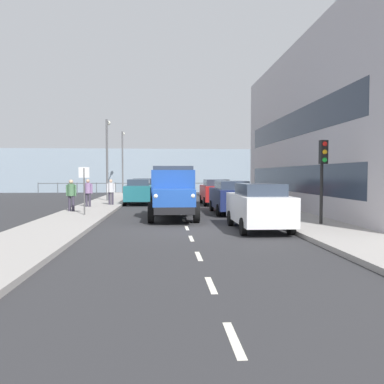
{
  "coord_description": "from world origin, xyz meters",
  "views": [
    {
      "loc": [
        0.85,
        14.46,
        2.05
      ],
      "look_at": [
        -0.63,
        -6.35,
        1.11
      ],
      "focal_mm": 36.35,
      "sensor_mm": 36.0,
      "label": 1
    }
  ],
  "objects_px": {
    "street_sign": "(84,182)",
    "car_black_oppositeside_1": "(143,188)",
    "truck_vintage_blue": "(173,194)",
    "car_navy_kerbside_1": "(230,196)",
    "car_white_kerbside_near": "(258,206)",
    "car_red_kerbside_2": "(216,192)",
    "car_teal_oppositeside_0": "(139,191)",
    "pedestrian_by_lamp": "(71,193)",
    "traffic_light_near": "(323,163)",
    "lamp_post_promenade": "(107,152)",
    "pedestrian_couple_a": "(88,191)",
    "pedestrian_strolling": "(111,190)",
    "lamp_post_far": "(123,156)"
  },
  "relations": [
    {
      "from": "street_sign",
      "to": "car_black_oppositeside_1",
      "type": "bearing_deg",
      "value": -98.41
    },
    {
      "from": "car_teal_oppositeside_0",
      "to": "pedestrian_couple_a",
      "type": "height_order",
      "value": "pedestrian_couple_a"
    },
    {
      "from": "pedestrian_strolling",
      "to": "lamp_post_far",
      "type": "distance_m",
      "value": 15.74
    },
    {
      "from": "car_white_kerbside_near",
      "to": "car_black_oppositeside_1",
      "type": "relative_size",
      "value": 1.03
    },
    {
      "from": "car_navy_kerbside_1",
      "to": "street_sign",
      "type": "xyz_separation_m",
      "value": [
        7.24,
        1.55,
        0.79
      ]
    },
    {
      "from": "traffic_light_near",
      "to": "lamp_post_promenade",
      "type": "xyz_separation_m",
      "value": [
        10.2,
        -14.53,
        1.24
      ]
    },
    {
      "from": "car_red_kerbside_2",
      "to": "car_white_kerbside_near",
      "type": "bearing_deg",
      "value": 90.0
    },
    {
      "from": "truck_vintage_blue",
      "to": "street_sign",
      "type": "xyz_separation_m",
      "value": [
        4.17,
        -0.91,
        0.5
      ]
    },
    {
      "from": "car_teal_oppositeside_0",
      "to": "car_white_kerbside_near",
      "type": "bearing_deg",
      "value": 112.21
    },
    {
      "from": "lamp_post_promenade",
      "to": "lamp_post_far",
      "type": "xyz_separation_m",
      "value": [
        0.07,
        -11.23,
        0.19
      ]
    },
    {
      "from": "car_white_kerbside_near",
      "to": "street_sign",
      "type": "xyz_separation_m",
      "value": [
        7.24,
        -4.54,
        0.79
      ]
    },
    {
      "from": "car_navy_kerbside_1",
      "to": "pedestrian_strolling",
      "type": "height_order",
      "value": "pedestrian_strolling"
    },
    {
      "from": "lamp_post_promenade",
      "to": "pedestrian_strolling",
      "type": "bearing_deg",
      "value": 100.84
    },
    {
      "from": "lamp_post_far",
      "to": "street_sign",
      "type": "height_order",
      "value": "lamp_post_far"
    },
    {
      "from": "pedestrian_by_lamp",
      "to": "car_teal_oppositeside_0",
      "type": "bearing_deg",
      "value": -115.78
    },
    {
      "from": "car_red_kerbside_2",
      "to": "car_black_oppositeside_1",
      "type": "distance_m",
      "value": 8.11
    },
    {
      "from": "truck_vintage_blue",
      "to": "car_navy_kerbside_1",
      "type": "xyz_separation_m",
      "value": [
        -3.07,
        -2.46,
        -0.28
      ]
    },
    {
      "from": "street_sign",
      "to": "pedestrian_strolling",
      "type": "bearing_deg",
      "value": -93.87
    },
    {
      "from": "street_sign",
      "to": "car_teal_oppositeside_0",
      "type": "bearing_deg",
      "value": -103.78
    },
    {
      "from": "car_black_oppositeside_1",
      "to": "lamp_post_promenade",
      "type": "height_order",
      "value": "lamp_post_promenade"
    },
    {
      "from": "truck_vintage_blue",
      "to": "car_black_oppositeside_1",
      "type": "relative_size",
      "value": 1.42
    },
    {
      "from": "car_navy_kerbside_1",
      "to": "traffic_light_near",
      "type": "bearing_deg",
      "value": 114.1
    },
    {
      "from": "traffic_light_near",
      "to": "lamp_post_promenade",
      "type": "height_order",
      "value": "lamp_post_promenade"
    },
    {
      "from": "truck_vintage_blue",
      "to": "car_black_oppositeside_1",
      "type": "distance_m",
      "value": 14.73
    },
    {
      "from": "pedestrian_strolling",
      "to": "car_teal_oppositeside_0",
      "type": "bearing_deg",
      "value": -127.23
    },
    {
      "from": "car_red_kerbside_2",
      "to": "traffic_light_near",
      "type": "bearing_deg",
      "value": 102.43
    },
    {
      "from": "lamp_post_promenade",
      "to": "car_navy_kerbside_1",
      "type": "bearing_deg",
      "value": 130.94
    },
    {
      "from": "car_teal_oppositeside_0",
      "to": "traffic_light_near",
      "type": "relative_size",
      "value": 1.28
    },
    {
      "from": "traffic_light_near",
      "to": "street_sign",
      "type": "xyz_separation_m",
      "value": [
        9.8,
        -4.19,
        -0.79
      ]
    },
    {
      "from": "car_navy_kerbside_1",
      "to": "car_red_kerbside_2",
      "type": "height_order",
      "value": "same"
    },
    {
      "from": "pedestrian_by_lamp",
      "to": "pedestrian_strolling",
      "type": "height_order",
      "value": "pedestrian_by_lamp"
    },
    {
      "from": "pedestrian_strolling",
      "to": "lamp_post_promenade",
      "type": "distance_m",
      "value": 5.04
    },
    {
      "from": "truck_vintage_blue",
      "to": "lamp_post_promenade",
      "type": "bearing_deg",
      "value": -67.93
    },
    {
      "from": "pedestrian_by_lamp",
      "to": "car_black_oppositeside_1",
      "type": "bearing_deg",
      "value": -104.6
    },
    {
      "from": "car_white_kerbside_near",
      "to": "street_sign",
      "type": "height_order",
      "value": "street_sign"
    },
    {
      "from": "car_teal_oppositeside_0",
      "to": "lamp_post_promenade",
      "type": "height_order",
      "value": "lamp_post_promenade"
    },
    {
      "from": "car_black_oppositeside_1",
      "to": "pedestrian_strolling",
      "type": "bearing_deg",
      "value": 77.98
    },
    {
      "from": "lamp_post_far",
      "to": "pedestrian_strolling",
      "type": "bearing_deg",
      "value": 93.26
    },
    {
      "from": "truck_vintage_blue",
      "to": "traffic_light_near",
      "type": "relative_size",
      "value": 1.76
    },
    {
      "from": "truck_vintage_blue",
      "to": "car_red_kerbside_2",
      "type": "distance_m",
      "value": 8.91
    },
    {
      "from": "car_black_oppositeside_1",
      "to": "pedestrian_couple_a",
      "type": "relative_size",
      "value": 2.46
    },
    {
      "from": "car_black_oppositeside_1",
      "to": "street_sign",
      "type": "distance_m",
      "value": 13.83
    },
    {
      "from": "car_red_kerbside_2",
      "to": "pedestrian_by_lamp",
      "type": "distance_m",
      "value": 9.98
    },
    {
      "from": "car_teal_oppositeside_0",
      "to": "pedestrian_by_lamp",
      "type": "xyz_separation_m",
      "value": [
        3.07,
        6.35,
        0.21
      ]
    },
    {
      "from": "pedestrian_by_lamp",
      "to": "traffic_light_near",
      "type": "xyz_separation_m",
      "value": [
        -10.85,
        6.07,
        1.37
      ]
    },
    {
      "from": "truck_vintage_blue",
      "to": "pedestrian_strolling",
      "type": "relative_size",
      "value": 3.54
    },
    {
      "from": "car_white_kerbside_near",
      "to": "car_red_kerbside_2",
      "type": "bearing_deg",
      "value": -90.0
    },
    {
      "from": "car_white_kerbside_near",
      "to": "pedestrian_strolling",
      "type": "xyz_separation_m",
      "value": [
        6.82,
        -10.66,
        0.19
      ]
    },
    {
      "from": "traffic_light_near",
      "to": "truck_vintage_blue",
      "type": "bearing_deg",
      "value": -30.21
    },
    {
      "from": "lamp_post_promenade",
      "to": "car_teal_oppositeside_0",
      "type": "bearing_deg",
      "value": 138.85
    }
  ]
}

